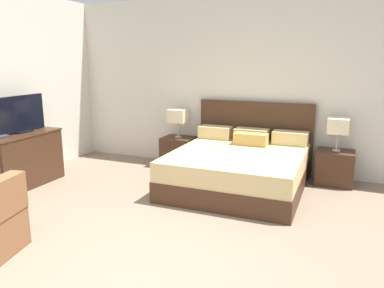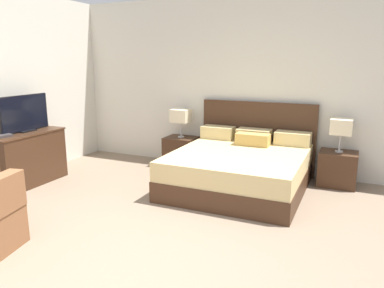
# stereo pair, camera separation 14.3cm
# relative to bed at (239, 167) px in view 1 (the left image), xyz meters

# --- Properties ---
(ground_plane) EXTENTS (10.99, 10.99, 0.00)m
(ground_plane) POSITION_rel_bed_xyz_m (-0.34, -2.71, -0.31)
(ground_plane) COLOR #84705B
(wall_back) EXTENTS (7.11, 0.06, 2.82)m
(wall_back) POSITION_rel_bed_xyz_m (-0.34, 0.99, 1.10)
(wall_back) COLOR silver
(wall_back) RESTS_ON ground
(bed) EXTENTS (1.86, 1.97, 1.15)m
(bed) POSITION_rel_bed_xyz_m (0.00, 0.00, 0.00)
(bed) COLOR #422819
(bed) RESTS_ON ground
(nightstand_left) EXTENTS (0.53, 0.44, 0.51)m
(nightstand_left) POSITION_rel_bed_xyz_m (-1.27, 0.68, -0.05)
(nightstand_left) COLOR #422819
(nightstand_left) RESTS_ON ground
(nightstand_right) EXTENTS (0.53, 0.44, 0.51)m
(nightstand_right) POSITION_rel_bed_xyz_m (1.27, 0.68, -0.05)
(nightstand_right) COLOR #422819
(nightstand_right) RESTS_ON ground
(table_lamp_left) EXTENTS (0.29, 0.29, 0.49)m
(table_lamp_left) POSITION_rel_bed_xyz_m (-1.27, 0.68, 0.57)
(table_lamp_left) COLOR #B7B7BC
(table_lamp_left) RESTS_ON nightstand_left
(table_lamp_right) EXTENTS (0.29, 0.29, 0.49)m
(table_lamp_right) POSITION_rel_bed_xyz_m (1.27, 0.68, 0.57)
(table_lamp_right) COLOR #B7B7BC
(table_lamp_right) RESTS_ON nightstand_right
(dresser) EXTENTS (0.58, 1.15, 0.78)m
(dresser) POSITION_rel_bed_xyz_m (-2.98, -1.12, 0.10)
(dresser) COLOR #422819
(dresser) RESTS_ON ground
(tv) EXTENTS (0.18, 0.85, 0.53)m
(tv) POSITION_rel_bed_xyz_m (-2.98, -1.05, 0.73)
(tv) COLOR black
(tv) RESTS_ON dresser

